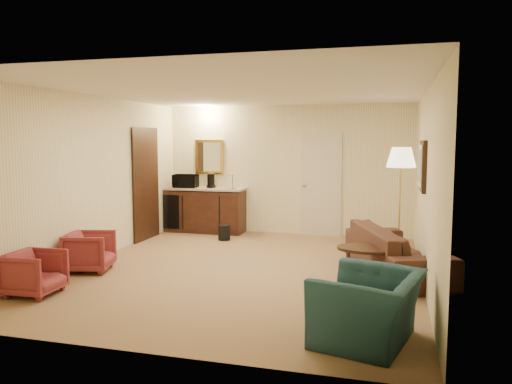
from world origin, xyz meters
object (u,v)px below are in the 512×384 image
at_px(coffee_maker, 211,181).
at_px(teal_armchair, 368,296).
at_px(rose_chair_far, 35,271).
at_px(sofa, 396,243).
at_px(waste_bin, 224,233).
at_px(floor_lamp, 400,202).
at_px(microwave, 186,180).
at_px(coffee_table, 369,265).
at_px(wetbar_cabinet, 206,210).
at_px(rose_chair_near, 90,250).

bearing_deg(coffee_maker, teal_armchair, -66.33).
bearing_deg(rose_chair_far, sofa, -65.21).
bearing_deg(sofa, teal_armchair, 154.03).
height_order(rose_chair_far, waste_bin, rose_chair_far).
xyz_separation_m(teal_armchair, floor_lamp, (0.32, 3.77, 0.45)).
bearing_deg(sofa, microwave, 41.67).
bearing_deg(floor_lamp, rose_chair_far, -142.07).
bearing_deg(coffee_table, wetbar_cabinet, 139.49).
bearing_deg(waste_bin, microwave, 147.62).
distance_m(coffee_table, floor_lamp, 1.95).
height_order(sofa, rose_chair_near, sofa).
distance_m(sofa, teal_armchair, 2.62).
bearing_deg(waste_bin, coffee_maker, 125.78).
bearing_deg(wetbar_cabinet, waste_bin, -47.92).
distance_m(sofa, rose_chair_far, 4.85).
distance_m(rose_chair_far, floor_lamp, 5.55).
relative_size(teal_armchair, coffee_table, 1.19).
bearing_deg(coffee_table, teal_armchair, -87.67).
bearing_deg(floor_lamp, rose_chair_near, -152.86).
bearing_deg(microwave, teal_armchair, -55.63).
xyz_separation_m(wetbar_cabinet, microwave, (-0.43, -0.04, 0.63)).
bearing_deg(sofa, wetbar_cabinet, 38.64).
distance_m(teal_armchair, coffee_maker, 6.04).
distance_m(sofa, rose_chair_near, 4.43).
relative_size(waste_bin, coffee_maker, 1.01).
distance_m(wetbar_cabinet, waste_bin, 1.02).
bearing_deg(sofa, floor_lamp, -22.53).
xyz_separation_m(sofa, coffee_table, (-0.35, -0.64, -0.20)).
distance_m(teal_armchair, rose_chair_near, 4.32).
height_order(sofa, floor_lamp, floor_lamp).
distance_m(wetbar_cabinet, coffee_table, 4.54).
relative_size(teal_armchair, microwave, 2.08).
height_order(rose_chair_far, coffee_table, rose_chair_far).
distance_m(floor_lamp, coffee_maker, 3.92).
bearing_deg(teal_armchair, rose_chair_near, -96.50).
height_order(rose_chair_near, floor_lamp, floor_lamp).
height_order(coffee_table, waste_bin, coffee_table).
xyz_separation_m(rose_chair_near, waste_bin, (1.15, 2.66, -0.17)).
bearing_deg(wetbar_cabinet, rose_chair_far, -96.28).
xyz_separation_m(sofa, waste_bin, (-3.15, 1.59, -0.30)).
xyz_separation_m(wetbar_cabinet, coffee_maker, (0.11, 0.03, 0.60)).
height_order(teal_armchair, waste_bin, teal_armchair).
height_order(sofa, coffee_maker, coffee_maker).
relative_size(rose_chair_near, floor_lamp, 0.35).
relative_size(coffee_table, floor_lamp, 0.48).
relative_size(rose_chair_far, floor_lamp, 0.34).
bearing_deg(wetbar_cabinet, teal_armchair, -54.34).
height_order(wetbar_cabinet, coffee_maker, coffee_maker).
distance_m(rose_chair_near, floor_lamp, 4.92).
relative_size(floor_lamp, waste_bin, 6.20).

